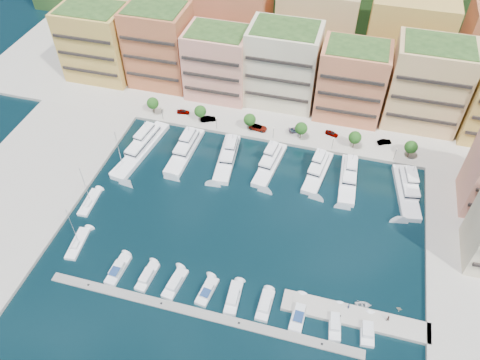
{
  "coord_description": "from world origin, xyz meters",
  "views": [
    {
      "loc": [
        19.01,
        -76.83,
        94.09
      ],
      "look_at": [
        -3.72,
        6.49,
        6.0
      ],
      "focal_mm": 35.0,
      "sensor_mm": 36.0,
      "label": 1
    }
  ],
  "objects": [
    {
      "name": "ground",
      "position": [
        0.0,
        0.0,
        0.0
      ],
      "size": [
        400.0,
        400.0,
        0.0
      ],
      "primitive_type": "plane",
      "color": "black",
      "rests_on": "ground"
    },
    {
      "name": "north_quay",
      "position": [
        0.0,
        62.0,
        0.0
      ],
      "size": [
        220.0,
        64.0,
        2.0
      ],
      "primitive_type": "cube",
      "color": "#9E998E",
      "rests_on": "ground"
    },
    {
      "name": "west_quay",
      "position": [
        -62.0,
        -8.0,
        0.0
      ],
      "size": [
        34.0,
        76.0,
        2.0
      ],
      "primitive_type": "cube",
      "color": "#9E998E",
      "rests_on": "ground"
    },
    {
      "name": "hillside",
      "position": [
        0.0,
        110.0,
        0.0
      ],
      "size": [
        240.0,
        40.0,
        58.0
      ],
      "primitive_type": "cube",
      "color": "#1B3C18",
      "rests_on": "ground"
    },
    {
      "name": "south_pontoon",
      "position": [
        -3.0,
        -30.0,
        0.0
      ],
      "size": [
        72.0,
        2.2,
        0.35
      ],
      "primitive_type": "cube",
      "color": "gray",
      "rests_on": "ground"
    },
    {
      "name": "finger_pier",
      "position": [
        30.0,
        -22.0,
        0.0
      ],
      "size": [
        32.0,
        5.0,
        2.0
      ],
      "primitive_type": "cube",
      "color": "#9E998E",
      "rests_on": "ground"
    },
    {
      "name": "apartment_0",
      "position": [
        -66.0,
        49.99,
        13.31
      ],
      "size": [
        22.0,
        16.5,
        24.8
      ],
      "color": "tan",
      "rests_on": "north_quay"
    },
    {
      "name": "apartment_1",
      "position": [
        -44.0,
        51.99,
        14.31
      ],
      "size": [
        20.0,
        16.5,
        26.8
      ],
      "color": "#B8623D",
      "rests_on": "north_quay"
    },
    {
      "name": "apartment_2",
      "position": [
        -23.0,
        49.99,
        12.31
      ],
      "size": [
        20.0,
        15.5,
        22.8
      ],
      "color": "#E5897F",
      "rests_on": "north_quay"
    },
    {
      "name": "apartment_3",
      "position": [
        -2.0,
        51.99,
        13.81
      ],
      "size": [
        22.0,
        16.5,
        25.8
      ],
      "color": "#F8E8BF",
      "rests_on": "north_quay"
    },
    {
      "name": "apartment_4",
      "position": [
        20.0,
        49.99,
        12.81
      ],
      "size": [
        20.0,
        15.5,
        23.8
      ],
      "color": "#E17B54",
      "rests_on": "north_quay"
    },
    {
      "name": "apartment_5",
      "position": [
        42.0,
        51.99,
        14.31
      ],
      "size": [
        22.0,
        16.5,
        26.8
      ],
      "color": "#E8AC7A",
      "rests_on": "north_quay"
    },
    {
      "name": "backblock_0",
      "position": [
        -55.0,
        74.0,
        16.0
      ],
      "size": [
        26.0,
        18.0,
        30.0
      ],
      "primitive_type": "cube",
      "color": "#F8E8BF",
      "rests_on": "north_quay"
    },
    {
      "name": "backblock_1",
      "position": [
        -25.0,
        74.0,
        16.0
      ],
      "size": [
        26.0,
        18.0,
        30.0
      ],
      "primitive_type": "cube",
      "color": "#E17B54",
      "rests_on": "north_quay"
    },
    {
      "name": "backblock_2",
      "position": [
        5.0,
        74.0,
        16.0
      ],
      "size": [
        26.0,
        18.0,
        30.0
      ],
      "primitive_type": "cube",
      "color": "#E8AC7A",
      "rests_on": "north_quay"
    },
    {
      "name": "backblock_3",
      "position": [
        35.0,
        74.0,
        16.0
      ],
      "size": [
        26.0,
        18.0,
        30.0
      ],
      "primitive_type": "cube",
      "color": "tan",
      "rests_on": "north_quay"
    },
    {
      "name": "tree_0",
      "position": [
        -40.0,
        33.5,
        4.74
      ],
      "size": [
        3.8,
        3.8,
        5.65
      ],
      "color": "#473323",
      "rests_on": "north_quay"
    },
    {
      "name": "tree_1",
      "position": [
        -24.0,
        33.5,
        4.74
      ],
      "size": [
        3.8,
        3.8,
        5.65
      ],
      "color": "#473323",
      "rests_on": "north_quay"
    },
    {
      "name": "tree_2",
      "position": [
        -8.0,
        33.5,
        4.74
      ],
      "size": [
        3.8,
        3.8,
        5.65
      ],
      "color": "#473323",
      "rests_on": "north_quay"
    },
    {
      "name": "tree_3",
      "position": [
        8.0,
        33.5,
        4.74
      ],
      "size": [
        3.8,
        3.8,
        5.65
      ],
      "color": "#473323",
      "rests_on": "north_quay"
    },
    {
      "name": "tree_4",
      "position": [
        24.0,
        33.5,
        4.74
      ],
      "size": [
        3.8,
        3.8,
        5.65
      ],
      "color": "#473323",
      "rests_on": "north_quay"
    },
    {
      "name": "tree_5",
      "position": [
        40.0,
        33.5,
        4.74
      ],
      "size": [
        3.8,
        3.8,
        5.65
      ],
      "color": "#473323",
      "rests_on": "north_quay"
    },
    {
      "name": "lamppost_0",
      "position": [
        -36.0,
        31.2,
        3.83
      ],
      "size": [
        0.3,
        0.3,
        4.2
      ],
      "color": "black",
      "rests_on": "north_quay"
    },
    {
      "name": "lamppost_1",
      "position": [
        -18.0,
        31.2,
        3.83
      ],
      "size": [
        0.3,
        0.3,
        4.2
      ],
      "color": "black",
      "rests_on": "north_quay"
    },
    {
      "name": "lamppost_2",
      "position": [
        0.0,
        31.2,
        3.83
      ],
      "size": [
        0.3,
        0.3,
        4.2
      ],
      "color": "black",
      "rests_on": "north_quay"
    },
    {
      "name": "lamppost_3",
      "position": [
        18.0,
        31.2,
        3.83
      ],
      "size": [
        0.3,
        0.3,
        4.2
      ],
      "color": "black",
      "rests_on": "north_quay"
    },
    {
      "name": "lamppost_4",
      "position": [
        36.0,
        31.2,
        3.83
      ],
      "size": [
        0.3,
        0.3,
        4.2
      ],
      "color": "black",
      "rests_on": "north_quay"
    },
    {
      "name": "yacht_0",
      "position": [
        -36.83,
        16.86,
        1.21
      ],
      "size": [
        7.95,
        26.87,
        7.3
      ],
      "color": "white",
      "rests_on": "ground"
    },
    {
      "name": "yacht_1",
      "position": [
        -24.09,
        19.36,
        1.09
      ],
      "size": [
        5.66,
        21.08,
        7.3
      ],
      "color": "white",
      "rests_on": "ground"
    },
    {
      "name": "yacht_2",
      "position": [
        -11.07,
        19.73,
        1.21
      ],
      "size": [
        6.39,
        20.57,
        7.3
      ],
      "color": "white",
      "rests_on": "ground"
    },
    {
      "name": "yacht_3",
      "position": [
        1.58,
        20.36,
        1.21
      ],
      "size": [
        6.66,
        19.27,
        7.3
      ],
      "color": "white",
      "rests_on": "ground"
    },
    {
      "name": "yacht_4",
      "position": [
        15.44,
        20.78,
        1.09
      ],
      "size": [
        6.86,
        18.3,
        7.3
      ],
      "color": "white",
      "rests_on": "ground"
    },
    {
      "name": "yacht_5",
      "position": [
        24.1,
        20.28,
        1.21
      ],
      "size": [
        5.19,
        19.21,
        7.3
      ],
      "color": "white",
      "rests_on": "ground"
    },
    {
      "name": "yacht_6",
      "position": [
        39.92,
        19.76,
        1.21
      ],
      "size": [
        8.25,
        20.7,
        7.3
      ],
      "color": "white",
      "rests_on": "ground"
    },
    {
      "name": "cruiser_1",
      "position": [
        -25.09,
        -24.61,
        0.57
      ],
      "size": [
        3.24,
        8.7,
        2.66
      ],
      "color": "white",
      "rests_on": "ground"
    },
    {
      "name": "cruiser_2",
      "position": [
        -17.67,
        -24.59,
        0.55
      ],
      "size": [
        3.24,
        8.12,
        2.55
      ],
      "color": "white",
      "rests_on": "ground"
    },
    {
      "name": "cruiser_3",
      "position": [
        -10.77,
        -24.59,
        0.55
      ],
      "size": [
        3.89,
        8.68,
        2.55
      ],
      "color": "white",
      "rests_on": "ground"
    },
    {
      "name": "cruiser_4",
      "position": [
        -3.04,
        -24.6,
        0.57
      ],
      "size": [
        3.69,
        7.85,
        2.66
      ],
      "color": "white",
      "rests_on": "ground"
    },
    {
      "name": "cruiser_5",
      "position": [
        3.23,
        -24.59,
        0.55
      ],
      "size": [
        3.17,
        8.49,
        2.55
      ],
      "color": "white",
      "rests_on": "ground"
    },
    {
      "name": "cruiser_6",
      "position": [
        10.5,
        -24.58,
        0.55
      ],
      "size": [
        2.95,
        7.75,
        2.55
      ],
      "color": "white",
      "rests_on": "ground"
    },
    {
      "name": "cruiser_7",
      "position": [
        18.12,
        -24.62,
        0.57
      ],
      "size": [
        3.18,
        8.87,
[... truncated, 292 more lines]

